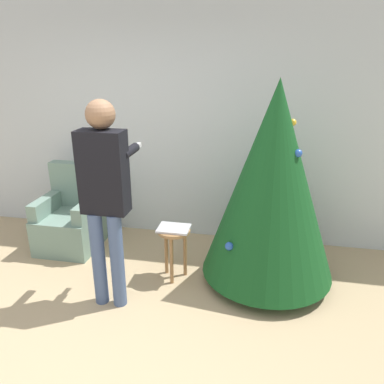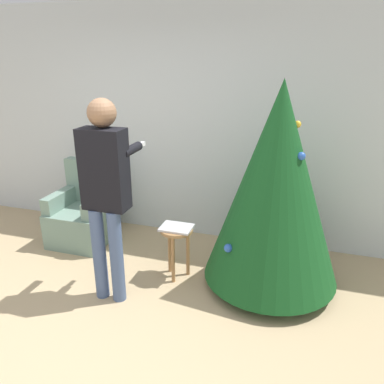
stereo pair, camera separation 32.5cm
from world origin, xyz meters
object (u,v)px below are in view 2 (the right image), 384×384
object	(u,v)px
christmas_tree	(276,185)
person_standing	(105,185)
armchair	(84,214)
side_stool	(177,239)

from	to	relation	value
christmas_tree	person_standing	world-z (taller)	christmas_tree
armchair	side_stool	world-z (taller)	armchair
christmas_tree	person_standing	bearing A→B (deg)	-156.29
armchair	person_standing	bearing A→B (deg)	-46.39
christmas_tree	person_standing	xyz separation A→B (m)	(-1.37, -0.60, 0.06)
armchair	side_stool	xyz separation A→B (m)	(1.33, -0.45, 0.09)
person_standing	side_stool	world-z (taller)	person_standing
christmas_tree	side_stool	bearing A→B (deg)	-171.30
christmas_tree	side_stool	distance (m)	1.10
christmas_tree	armchair	world-z (taller)	christmas_tree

